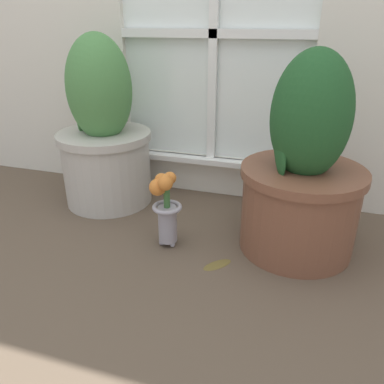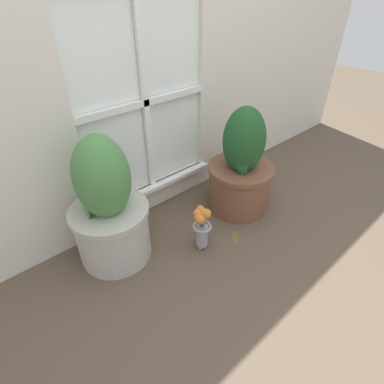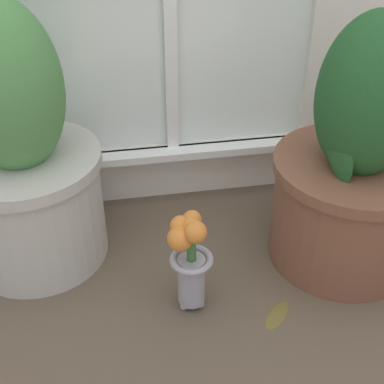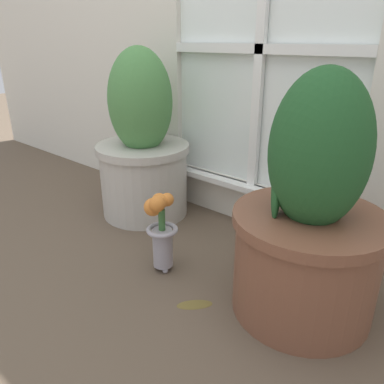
{
  "view_description": "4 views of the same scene",
  "coord_description": "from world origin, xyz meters",
  "views": [
    {
      "loc": [
        0.41,
        -0.94,
        0.76
      ],
      "look_at": [
        0.02,
        0.3,
        0.16
      ],
      "focal_mm": 35.0,
      "sensor_mm": 36.0,
      "label": 1
    },
    {
      "loc": [
        -0.89,
        -0.72,
        1.26
      ],
      "look_at": [
        0.04,
        0.33,
        0.27
      ],
      "focal_mm": 28.0,
      "sensor_mm": 36.0,
      "label": 2
    },
    {
      "loc": [
        -0.19,
        -0.78,
        1.03
      ],
      "look_at": [
        0.0,
        0.34,
        0.23
      ],
      "focal_mm": 50.0,
      "sensor_mm": 36.0,
      "label": 3
    },
    {
      "loc": [
        0.77,
        -0.6,
        0.75
      ],
      "look_at": [
        0.01,
        0.27,
        0.27
      ],
      "focal_mm": 35.0,
      "sensor_mm": 36.0,
      "label": 4
    }
  ],
  "objects": [
    {
      "name": "ground_plane",
      "position": [
        0.0,
        0.0,
        0.0
      ],
      "size": [
        10.0,
        10.0,
        0.0
      ],
      "primitive_type": "plane",
      "color": "brown"
    },
    {
      "name": "flower_vase",
      "position": [
        -0.03,
        0.17,
        0.17
      ],
      "size": [
        0.11,
        0.11,
        0.29
      ],
      "color": "#99939E",
      "rests_on": "ground_plane"
    },
    {
      "name": "potted_plant_right",
      "position": [
        0.42,
        0.29,
        0.28
      ],
      "size": [
        0.42,
        0.42,
        0.69
      ],
      "color": "brown",
      "rests_on": "ground_plane"
    },
    {
      "name": "fallen_leaf",
      "position": [
        0.18,
        0.1,
        0.0
      ],
      "size": [
        0.11,
        0.11,
        0.01
      ],
      "color": "brown",
      "rests_on": "ground_plane"
    },
    {
      "name": "potted_plant_left",
      "position": [
        -0.42,
        0.45,
        0.3
      ],
      "size": [
        0.41,
        0.41,
        0.72
      ],
      "color": "#B7B2A8",
      "rests_on": "ground_plane"
    }
  ]
}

